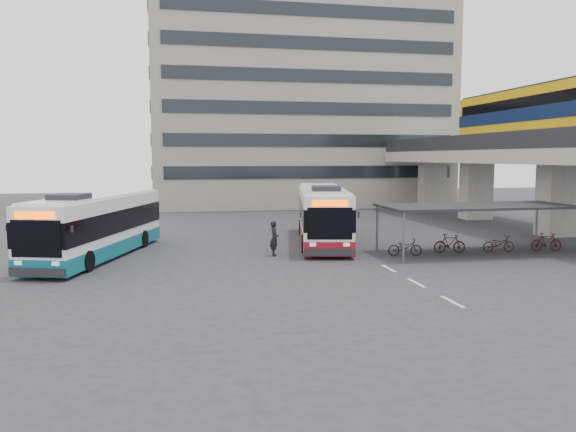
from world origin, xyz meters
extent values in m
plane|color=#28282B|center=(0.00, 0.00, 0.00)|extent=(120.00, 120.00, 0.00)
cube|color=gray|center=(17.00, 8.00, 2.30)|extent=(2.20, 1.60, 4.60)
cube|color=gray|center=(17.00, 18.00, 2.30)|extent=(2.20, 1.60, 4.60)
cube|color=gray|center=(17.00, 26.00, 2.30)|extent=(2.20, 1.60, 4.60)
cube|color=gray|center=(17.00, 12.00, 5.05)|extent=(8.00, 32.00, 0.90)
cube|color=black|center=(13.25, 12.00, 6.05)|extent=(0.35, 32.00, 1.10)
cube|color=black|center=(20.75, 12.00, 6.05)|extent=(0.35, 32.00, 1.10)
cube|color=#CE990C|center=(17.00, 8.35, 7.60)|extent=(2.90, 20.00, 3.90)
cube|color=#091636|center=(17.00, 8.35, 7.80)|extent=(2.98, 20.02, 0.90)
cube|color=black|center=(17.00, 8.35, 8.60)|extent=(2.96, 19.20, 0.70)
cube|color=black|center=(17.00, 8.35, 9.55)|extent=(2.70, 19.60, 0.25)
cylinder|color=#595B60|center=(3.70, 4.80, 1.20)|extent=(0.12, 0.12, 2.40)
cylinder|color=#595B60|center=(13.30, 4.80, 1.20)|extent=(0.12, 0.12, 2.40)
cylinder|color=#595B60|center=(3.70, 1.20, 1.20)|extent=(0.12, 0.12, 2.40)
cube|color=black|center=(8.50, 3.00, 2.48)|extent=(10.00, 4.00, 0.12)
imported|color=black|center=(4.50, 3.00, 0.45)|extent=(1.71, 0.60, 0.90)
imported|color=black|center=(7.17, 3.00, 0.50)|extent=(1.66, 0.47, 1.00)
imported|color=black|center=(9.83, 3.00, 0.45)|extent=(1.71, 0.60, 0.90)
imported|color=black|center=(12.50, 3.00, 0.50)|extent=(1.66, 0.47, 1.00)
cube|color=gray|center=(6.00, 36.00, 12.50)|extent=(30.00, 15.00, 25.00)
cube|color=beige|center=(2.50, -6.00, 0.01)|extent=(0.15, 1.60, 0.01)
cube|color=beige|center=(2.50, -3.00, 0.01)|extent=(0.15, 1.60, 0.01)
cube|color=beige|center=(2.50, 0.00, 0.01)|extent=(0.15, 1.60, 0.01)
cube|color=white|center=(1.56, 8.24, 1.79)|extent=(4.73, 12.00, 2.69)
cube|color=maroon|center=(1.56, 8.24, 0.54)|extent=(4.78, 12.05, 0.73)
cube|color=black|center=(1.56, 8.24, 1.91)|extent=(4.80, 12.03, 1.12)
cube|color=#FF5000|center=(0.41, 2.48, 2.79)|extent=(1.73, 0.42, 0.29)
cube|color=black|center=(0.98, 5.36, 3.35)|extent=(1.77, 1.83, 0.27)
cylinder|color=black|center=(-0.32, 4.78, 0.49)|extent=(0.48, 1.02, 0.98)
cylinder|color=black|center=(3.34, 11.24, 0.49)|extent=(0.48, 1.02, 0.98)
cube|color=white|center=(-10.76, 5.68, 1.73)|extent=(5.67, 11.58, 2.61)
cube|color=#0B5A6A|center=(-10.76, 5.68, 0.52)|extent=(5.72, 11.63, 0.71)
cube|color=black|center=(-10.76, 5.68, 1.85)|extent=(5.73, 11.62, 1.09)
cube|color=#FF5000|center=(-12.44, 0.24, 2.70)|extent=(1.64, 0.58, 0.28)
cube|color=black|center=(-11.60, 2.96, 3.24)|extent=(1.83, 1.88, 0.27)
cylinder|color=black|center=(-12.91, 2.53, 0.47)|extent=(0.55, 0.99, 0.95)
cylinder|color=black|center=(-8.74, 8.39, 0.47)|extent=(0.55, 0.99, 0.95)
imported|color=black|center=(-2.02, 4.26, 0.89)|extent=(0.45, 0.66, 1.79)
cube|color=#B40B15|center=(-12.93, 2.50, 1.34)|extent=(0.56, 0.28, 2.68)
cube|color=white|center=(-12.93, 2.50, 2.03)|extent=(0.58, 0.17, 0.54)
cube|color=#B40B15|center=(-12.44, 9.42, 1.17)|extent=(0.49, 0.28, 2.34)
cube|color=white|center=(-12.44, 9.42, 1.78)|extent=(0.50, 0.19, 0.47)
camera|label=1|loc=(-6.85, -23.62, 5.02)|focal=35.00mm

